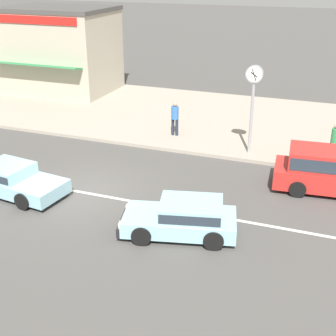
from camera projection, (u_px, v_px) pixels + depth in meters
name	position (u px, v px, depth m)	size (l,w,h in m)	color
ground_plane	(81.00, 192.00, 17.03)	(160.00, 160.00, 0.00)	#4C4947
lane_centre_stripe	(81.00, 192.00, 17.03)	(50.40, 0.14, 0.01)	silver
kerb_strip	(173.00, 115.00, 25.42)	(68.00, 10.00, 0.15)	#9E9384
hatchback_pale_blue_1	(184.00, 217.00, 14.20)	(3.80, 2.36, 1.10)	#93C6D6
sedan_pale_blue_3	(8.00, 178.00, 16.86)	(4.62, 2.14, 1.06)	#93C6D6
street_clock	(254.00, 88.00, 19.02)	(0.71, 0.22, 3.76)	#9E9EA3
pedestrian_near_clock	(335.00, 139.00, 19.00)	(0.34, 0.34, 1.60)	#232838
pedestrian_far_end	(175.00, 116.00, 21.82)	(0.34, 0.34, 1.62)	#232838
shopfront_corner_warung	(60.00, 49.00, 29.16)	(6.55, 5.50, 5.07)	#B2A893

